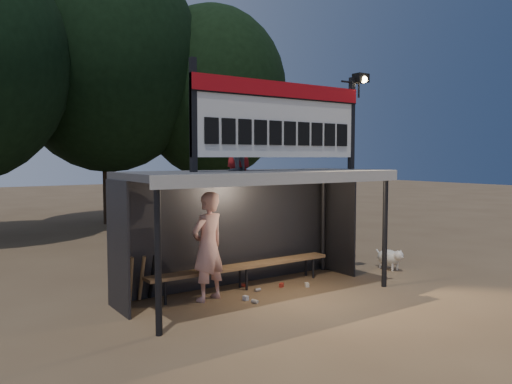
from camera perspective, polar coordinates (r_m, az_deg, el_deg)
ground at (r=9.50m, az=0.39°, el=-11.70°), size 80.00×80.00×0.00m
player at (r=9.01m, az=-5.52°, el=-6.19°), size 0.82×0.65×1.96m
child_a at (r=9.25m, az=-2.56°, el=5.74°), size 0.64×0.60×1.06m
child_b at (r=9.49m, az=-2.06°, el=5.84°), size 0.64×0.53×1.11m
dugout_shelter at (r=9.37m, az=-0.46°, el=-0.43°), size 5.10×2.08×2.32m
scoreboard_assembly at (r=9.50m, az=3.22°, el=8.55°), size 4.10×0.27×1.99m
bench at (r=9.83m, az=-1.47°, el=-8.55°), size 4.00×0.35×0.48m
tree_mid at (r=20.31m, az=-16.66°, el=14.03°), size 7.22×7.22×10.36m
tree_right at (r=20.87m, az=-5.01°, el=11.19°), size 6.08×6.08×8.72m
dog at (r=11.91m, az=15.06°, el=-7.23°), size 0.36×0.81×0.49m
bats at (r=9.18m, az=-12.93°, el=-9.58°), size 0.47×0.32×0.84m
litter at (r=9.68m, az=1.15°, el=-11.17°), size 1.61×1.18×0.08m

